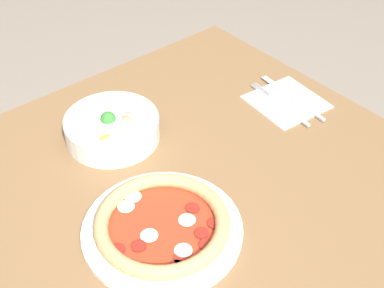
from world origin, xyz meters
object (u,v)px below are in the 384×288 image
pizza (162,225)px  bowl (113,126)px  knife (295,99)px  fork (280,105)px

pizza → bowl: size_ratio=1.42×
bowl → pizza: bearing=-106.0°
pizza → knife: size_ratio=1.35×
fork → knife: same height
pizza → bowl: 0.29m
fork → knife: size_ratio=0.92×
pizza → bowl: bowl is taller
pizza → knife: bearing=13.7°
bowl → knife: bowl is taller
pizza → fork: size_ratio=1.46×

